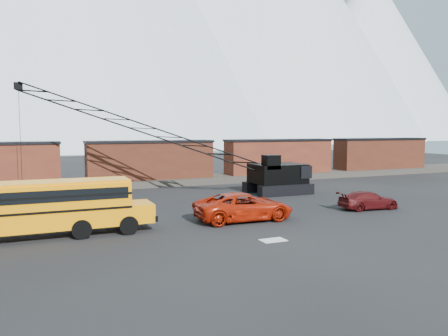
# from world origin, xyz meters

# --- Properties ---
(ground) EXTENTS (160.00, 160.00, 0.00)m
(ground) POSITION_xyz_m (0.00, 0.00, 0.00)
(ground) COLOR black
(ground) RESTS_ON ground
(gravel_berm) EXTENTS (120.00, 5.00, 0.70)m
(gravel_berm) POSITION_xyz_m (0.00, 22.00, 0.35)
(gravel_berm) COLOR #453F39
(gravel_berm) RESTS_ON ground
(boxcar_mid) EXTENTS (13.70, 3.10, 4.17)m
(boxcar_mid) POSITION_xyz_m (0.00, 22.00, 2.76)
(boxcar_mid) COLOR #4A2114
(boxcar_mid) RESTS_ON gravel_berm
(boxcar_east_near) EXTENTS (13.70, 3.10, 4.17)m
(boxcar_east_near) POSITION_xyz_m (16.00, 22.00, 2.76)
(boxcar_east_near) COLOR #4A1B15
(boxcar_east_near) RESTS_ON gravel_berm
(boxcar_east_far) EXTENTS (13.70, 3.10, 4.17)m
(boxcar_east_far) POSITION_xyz_m (32.00, 22.00, 2.76)
(boxcar_east_far) COLOR #4A2114
(boxcar_east_far) RESTS_ON gravel_berm
(snow_patch) EXTENTS (1.40, 0.90, 0.02)m
(snow_patch) POSITION_xyz_m (0.50, -4.00, 0.01)
(snow_patch) COLOR silver
(snow_patch) RESTS_ON ground
(school_bus) EXTENTS (11.65, 2.65, 3.19)m
(school_bus) POSITION_xyz_m (-11.01, 1.59, 1.79)
(school_bus) COLOR orange
(school_bus) RESTS_ON ground
(red_pickup) EXTENTS (6.79, 3.31, 1.86)m
(red_pickup) POSITION_xyz_m (1.34, 1.44, 0.93)
(red_pickup) COLOR #A81C08
(red_pickup) RESTS_ON ground
(maroon_suv) EXTENTS (4.87, 2.38, 1.36)m
(maroon_suv) POSITION_xyz_m (11.83, 1.35, 0.68)
(maroon_suv) COLOR #430C0D
(maroon_suv) RESTS_ON ground
(crawler_crane) EXTENTS (25.52, 7.81, 10.23)m
(crawler_crane) POSITION_xyz_m (-1.96, 14.01, 5.96)
(crawler_crane) COLOR black
(crawler_crane) RESTS_ON ground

